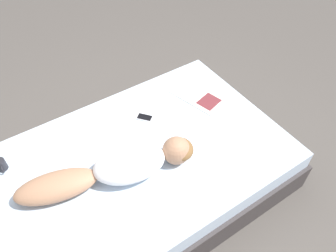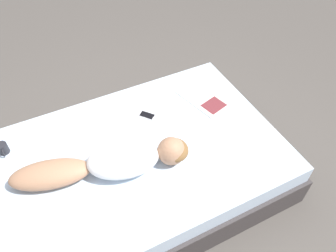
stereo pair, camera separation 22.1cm
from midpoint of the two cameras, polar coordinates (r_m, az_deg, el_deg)
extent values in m
plane|color=#4C4742|center=(2.88, -2.73, -10.21)|extent=(12.00, 12.00, 0.00)
cube|color=#383333|center=(2.76, -2.83, -8.64)|extent=(1.52, 2.29, 0.28)
cube|color=silver|center=(2.58, -3.01, -5.88)|extent=(1.46, 2.23, 0.16)
ellipsoid|color=#A37556|center=(2.41, -17.35, -8.15)|extent=(0.37, 0.61, 0.15)
ellipsoid|color=white|center=(2.35, -5.16, -5.88)|extent=(0.44, 0.58, 0.21)
ellipsoid|color=brown|center=(2.39, 3.86, -4.31)|extent=(0.26, 0.25, 0.12)
sphere|color=#A37556|center=(2.39, 3.25, -4.50)|extent=(0.21, 0.21, 0.21)
cube|color=silver|center=(3.01, 6.75, 5.79)|extent=(0.30, 0.31, 0.01)
cube|color=silver|center=(2.90, 10.14, 3.42)|extent=(0.30, 0.31, 0.01)
cube|color=maroon|center=(2.90, 10.15, 3.49)|extent=(0.20, 0.22, 0.00)
cylinder|color=#232328|center=(2.73, -24.80, -3.65)|extent=(0.08, 0.08, 0.09)
cylinder|color=black|center=(2.71, -25.04, -3.15)|extent=(0.07, 0.07, 0.01)
torus|color=#232328|center=(2.70, -24.65, -4.32)|extent=(0.06, 0.01, 0.06)
cube|color=silver|center=(2.77, -1.41, 1.74)|extent=(0.16, 0.15, 0.01)
cube|color=black|center=(2.77, -1.41, 1.82)|extent=(0.13, 0.12, 0.00)
camera|label=1|loc=(0.11, -87.59, 2.61)|focal=35.00mm
camera|label=2|loc=(0.11, 92.41, -2.61)|focal=35.00mm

